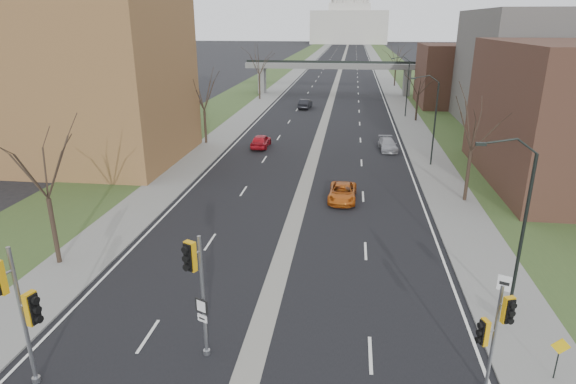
% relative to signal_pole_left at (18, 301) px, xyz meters
% --- Properties ---
extents(ground, '(700.00, 700.00, 0.00)m').
position_rel_signal_pole_left_xyz_m(ground, '(8.06, 1.63, -3.89)').
color(ground, black).
rests_on(ground, ground).
extents(road_surface, '(20.00, 600.00, 0.01)m').
position_rel_signal_pole_left_xyz_m(road_surface, '(8.06, 151.63, -3.88)').
color(road_surface, black).
rests_on(road_surface, ground).
extents(median_strip, '(1.20, 600.00, 0.02)m').
position_rel_signal_pole_left_xyz_m(median_strip, '(8.06, 151.63, -3.89)').
color(median_strip, gray).
rests_on(median_strip, ground).
extents(sidewalk_right, '(4.00, 600.00, 0.12)m').
position_rel_signal_pole_left_xyz_m(sidewalk_right, '(20.06, 151.63, -3.83)').
color(sidewalk_right, gray).
rests_on(sidewalk_right, ground).
extents(sidewalk_left, '(4.00, 600.00, 0.12)m').
position_rel_signal_pole_left_xyz_m(sidewalk_left, '(-3.94, 151.63, -3.83)').
color(sidewalk_left, gray).
rests_on(sidewalk_left, ground).
extents(grass_verge_right, '(8.00, 600.00, 0.10)m').
position_rel_signal_pole_left_xyz_m(grass_verge_right, '(26.06, 151.63, -3.84)').
color(grass_verge_right, '#314821').
rests_on(grass_verge_right, ground).
extents(grass_verge_left, '(8.00, 600.00, 0.10)m').
position_rel_signal_pole_left_xyz_m(grass_verge_left, '(-9.94, 151.63, -3.84)').
color(grass_verge_left, '#314821').
rests_on(grass_verge_left, ground).
extents(apartment_building, '(25.00, 16.00, 22.00)m').
position_rel_signal_pole_left_xyz_m(apartment_building, '(-17.94, 31.63, 7.11)').
color(apartment_building, brown).
rests_on(apartment_building, ground).
extents(commercial_block_mid, '(18.00, 22.00, 15.00)m').
position_rel_signal_pole_left_xyz_m(commercial_block_mid, '(36.06, 53.63, 3.61)').
color(commercial_block_mid, '#5C5854').
rests_on(commercial_block_mid, ground).
extents(commercial_block_far, '(14.00, 14.00, 10.00)m').
position_rel_signal_pole_left_xyz_m(commercial_block_far, '(30.06, 71.63, 1.11)').
color(commercial_block_far, '#492D22').
rests_on(commercial_block_far, ground).
extents(pedestrian_bridge, '(34.00, 3.00, 6.45)m').
position_rel_signal_pole_left_xyz_m(pedestrian_bridge, '(8.06, 81.63, 0.96)').
color(pedestrian_bridge, slate).
rests_on(pedestrian_bridge, ground).
extents(capitol, '(48.00, 42.00, 55.75)m').
position_rel_signal_pole_left_xyz_m(capitol, '(8.06, 321.63, 14.71)').
color(capitol, beige).
rests_on(capitol, ground).
extents(streetlight_near, '(2.61, 0.20, 8.70)m').
position_rel_signal_pole_left_xyz_m(streetlight_near, '(19.05, 7.63, 3.07)').
color(streetlight_near, black).
rests_on(streetlight_near, sidewalk_right).
extents(streetlight_mid, '(2.61, 0.20, 8.70)m').
position_rel_signal_pole_left_xyz_m(streetlight_mid, '(19.05, 33.63, 3.07)').
color(streetlight_mid, black).
rests_on(streetlight_mid, sidewalk_right).
extents(streetlight_far, '(2.61, 0.20, 8.70)m').
position_rel_signal_pole_left_xyz_m(streetlight_far, '(19.05, 59.63, 3.07)').
color(streetlight_far, black).
rests_on(streetlight_far, sidewalk_right).
extents(tree_left_a, '(7.20, 7.20, 9.40)m').
position_rel_signal_pole_left_xyz_m(tree_left_a, '(-4.94, 9.63, 2.75)').
color(tree_left_a, '#382B21').
rests_on(tree_left_a, sidewalk_left).
extents(tree_left_b, '(6.75, 6.75, 8.81)m').
position_rel_signal_pole_left_xyz_m(tree_left_b, '(-4.94, 39.63, 2.34)').
color(tree_left_b, '#382B21').
rests_on(tree_left_b, sidewalk_left).
extents(tree_left_c, '(7.65, 7.65, 9.99)m').
position_rel_signal_pole_left_xyz_m(tree_left_c, '(-4.94, 73.63, 3.16)').
color(tree_left_c, '#382B21').
rests_on(tree_left_c, sidewalk_left).
extents(tree_right_a, '(7.20, 7.20, 9.40)m').
position_rel_signal_pole_left_xyz_m(tree_right_a, '(21.06, 23.63, 2.75)').
color(tree_right_a, '#382B21').
rests_on(tree_right_a, sidewalk_right).
extents(tree_right_b, '(6.30, 6.30, 8.22)m').
position_rel_signal_pole_left_xyz_m(tree_right_b, '(21.06, 56.63, 1.93)').
color(tree_right_b, '#382B21').
rests_on(tree_right_b, sidewalk_right).
extents(tree_right_c, '(7.65, 7.65, 9.99)m').
position_rel_signal_pole_left_xyz_m(tree_right_c, '(21.06, 96.63, 3.16)').
color(tree_right_c, '#382B21').
rests_on(tree_right_c, sidewalk_right).
extents(signal_pole_left, '(1.26, 0.99, 5.94)m').
position_rel_signal_pole_left_xyz_m(signal_pole_left, '(0.00, 0.00, 0.00)').
color(signal_pole_left, gray).
rests_on(signal_pole_left, ground).
extents(signal_pole_median, '(0.82, 0.93, 5.59)m').
position_rel_signal_pole_left_xyz_m(signal_pole_median, '(5.94, 2.51, 0.01)').
color(signal_pole_median, gray).
rests_on(signal_pole_median, ground).
extents(signal_pole_right, '(1.05, 0.78, 4.67)m').
position_rel_signal_pole_left_xyz_m(signal_pole_right, '(17.31, 1.85, -0.83)').
color(signal_pole_right, gray).
rests_on(signal_pole_right, ground).
extents(speed_limit_sign, '(0.56, 0.25, 2.72)m').
position_rel_signal_pole_left_xyz_m(speed_limit_sign, '(18.93, 6.25, -1.90)').
color(speed_limit_sign, black).
rests_on(speed_limit_sign, sidewalk_right).
extents(warning_sign, '(0.75, 0.07, 1.91)m').
position_rel_signal_pole_left_xyz_m(warning_sign, '(20.25, 3.03, -2.53)').
color(warning_sign, black).
rests_on(warning_sign, sidewalk_right).
extents(car_left_near, '(1.88, 4.49, 1.52)m').
position_rel_signal_pole_left_xyz_m(car_left_near, '(1.78, 38.66, -3.13)').
color(car_left_near, '#B51420').
rests_on(car_left_near, ground).
extents(car_left_far, '(2.04, 4.74, 1.52)m').
position_rel_signal_pole_left_xyz_m(car_left_far, '(4.27, 65.19, -3.13)').
color(car_left_far, black).
rests_on(car_left_far, ground).
extents(car_right_near, '(2.27, 4.71, 1.29)m').
position_rel_signal_pole_left_xyz_m(car_right_near, '(11.39, 22.62, -3.24)').
color(car_right_near, '#B95513').
rests_on(car_right_near, ground).
extents(car_right_mid, '(2.21, 4.61, 1.30)m').
position_rel_signal_pole_left_xyz_m(car_right_mid, '(15.98, 39.21, -3.24)').
color(car_right_mid, '#94959A').
rests_on(car_right_mid, ground).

